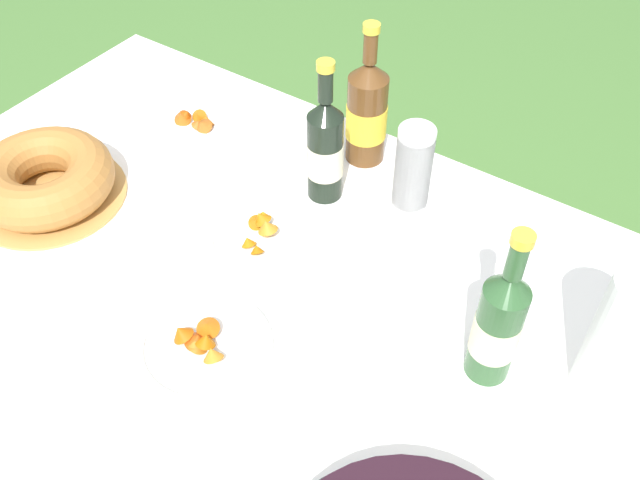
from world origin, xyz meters
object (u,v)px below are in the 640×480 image
object	(u,v)px
cup_stack	(413,169)
paper_towel_roll	(628,341)
snack_plate_left	(205,344)
cider_bottle_green	(498,325)
juice_bottle_red	(325,149)
bundt_cake	(44,179)
snack_plate_near	(262,236)
cider_bottle_amber	(367,112)
snack_plate_right	(199,129)

from	to	relation	value
cup_stack	paper_towel_roll	bearing A→B (deg)	-23.22
snack_plate_left	paper_towel_roll	world-z (taller)	paper_towel_roll
cider_bottle_green	juice_bottle_red	xyz separation A→B (m)	(-0.46, 0.21, -0.00)
cup_stack	snack_plate_left	xyz separation A→B (m)	(-0.11, -0.50, -0.08)
juice_bottle_red	bundt_cake	bearing A→B (deg)	-144.57
bundt_cake	snack_plate_near	distance (m)	0.46
cider_bottle_amber	juice_bottle_red	distance (m)	0.15
snack_plate_left	snack_plate_right	bearing A→B (deg)	131.89
snack_plate_right	paper_towel_roll	world-z (taller)	paper_towel_roll
cider_bottle_green	snack_plate_right	distance (m)	0.84
cider_bottle_green	snack_plate_right	size ratio (longest dim) A/B	1.36
cup_stack	snack_plate_left	size ratio (longest dim) A/B	0.85
snack_plate_near	snack_plate_left	xyz separation A→B (m)	(0.08, -0.25, 0.00)
cup_stack	cider_bottle_amber	bearing A→B (deg)	152.07
cider_bottle_amber	snack_plate_left	bearing A→B (deg)	-85.32
cider_bottle_green	snack_plate_near	bearing A→B (deg)	176.81
cup_stack	cider_bottle_amber	world-z (taller)	cider_bottle_amber
cup_stack	snack_plate_near	xyz separation A→B (m)	(-0.18, -0.25, -0.08)
bundt_cake	snack_plate_left	world-z (taller)	bundt_cake
bundt_cake	paper_towel_roll	world-z (taller)	paper_towel_roll
paper_towel_roll	cider_bottle_green	bearing A→B (deg)	-157.25
cider_bottle_green	snack_plate_near	size ratio (longest dim) A/B	1.51
snack_plate_right	bundt_cake	bearing A→B (deg)	-108.11
cup_stack	snack_plate_near	distance (m)	0.32
bundt_cake	snack_plate_left	size ratio (longest dim) A/B	1.38
cider_bottle_green	paper_towel_roll	size ratio (longest dim) A/B	1.23
bundt_cake	snack_plate_left	xyz separation A→B (m)	(0.51, -0.11, -0.04)
cup_stack	cider_bottle_green	size ratio (longest dim) A/B	0.61
bundt_cake	cider_bottle_amber	distance (m)	0.66
juice_bottle_red	paper_towel_roll	world-z (taller)	juice_bottle_red
cider_bottle_amber	paper_towel_roll	size ratio (longest dim) A/B	1.25
cider_bottle_amber	snack_plate_right	size ratio (longest dim) A/B	1.38
bundt_cake	paper_towel_roll	bearing A→B (deg)	9.86
juice_bottle_red	snack_plate_near	bearing A→B (deg)	-97.32
cider_bottle_amber	cup_stack	bearing A→B (deg)	-27.93
cider_bottle_green	cider_bottle_amber	world-z (taller)	cider_bottle_amber
bundt_cake	cider_bottle_green	xyz separation A→B (m)	(0.91, 0.12, 0.07)
cider_bottle_green	juice_bottle_red	world-z (taller)	cider_bottle_green
cup_stack	snack_plate_right	world-z (taller)	cup_stack
cup_stack	cider_bottle_amber	size ratio (longest dim) A/B	0.60
paper_towel_roll	cup_stack	bearing A→B (deg)	156.78
cider_bottle_amber	snack_plate_right	xyz separation A→B (m)	(-0.35, -0.14, -0.10)
juice_bottle_red	cup_stack	bearing A→B (deg)	21.84
bundt_cake	snack_plate_near	xyz separation A→B (m)	(0.43, 0.14, -0.04)
juice_bottle_red	snack_plate_right	bearing A→B (deg)	178.30
cup_stack	cider_bottle_amber	xyz separation A→B (m)	(-0.16, 0.08, 0.02)
bundt_cake	snack_plate_right	size ratio (longest dim) A/B	1.36
cider_bottle_amber	bundt_cake	bearing A→B (deg)	-134.32
cider_bottle_green	snack_plate_left	size ratio (longest dim) A/B	1.38
cider_bottle_amber	snack_plate_right	world-z (taller)	cider_bottle_amber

